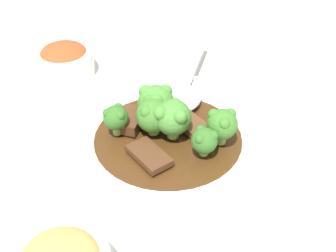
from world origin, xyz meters
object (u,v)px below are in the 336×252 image
object	(u,v)px
broccoli_floret_5	(222,124)
sauce_dish	(322,120)
beef_strip_0	(130,120)
broccoli_floret_0	(116,117)
broccoli_floret_4	(154,114)
broccoli_floret_1	(204,140)
broccoli_floret_3	(172,119)
main_plate	(168,141)
side_bowl_kimchi	(64,60)
beef_strip_1	(194,126)
serving_spoon	(184,93)
broccoli_floret_2	(156,102)
beef_strip_2	(149,155)

from	to	relation	value
broccoli_floret_5	sauce_dish	xyz separation A→B (m)	(0.10, -0.12, -0.04)
beef_strip_0	sauce_dish	bearing A→B (deg)	-67.55
broccoli_floret_0	broccoli_floret_4	distance (m)	0.05
broccoli_floret_1	broccoli_floret_3	size ratio (longest dim) A/B	0.71
main_plate	side_bowl_kimchi	xyz separation A→B (m)	(0.13, 0.21, 0.02)
broccoli_floret_5	side_bowl_kimchi	xyz separation A→B (m)	(0.12, 0.28, -0.02)
beef_strip_0	broccoli_floret_5	bearing A→B (deg)	-90.69
beef_strip_0	broccoli_floret_0	size ratio (longest dim) A/B	1.18
beef_strip_1	serving_spoon	bearing A→B (deg)	25.16
beef_strip_0	broccoli_floret_0	bearing A→B (deg)	156.17
broccoli_floret_1	broccoli_floret_2	size ratio (longest dim) A/B	0.74
beef_strip_2	broccoli_floret_5	size ratio (longest dim) A/B	1.36
broccoli_floret_3	sauce_dish	xyz separation A→B (m)	(0.11, -0.18, -0.04)
broccoli_floret_0	broccoli_floret_3	xyz separation A→B (m)	(0.01, -0.07, 0.01)
main_plate	serving_spoon	xyz separation A→B (m)	(0.09, 0.00, 0.02)
main_plate	beef_strip_0	distance (m)	0.06
broccoli_floret_2	beef_strip_0	bearing A→B (deg)	126.08
sauce_dish	broccoli_floret_2	bearing A→B (deg)	110.37
broccoli_floret_5	side_bowl_kimchi	bearing A→B (deg)	66.47
broccoli_floret_1	main_plate	bearing A→B (deg)	66.59
beef_strip_0	broccoli_floret_4	distance (m)	0.04
main_plate	broccoli_floret_2	size ratio (longest dim) A/B	6.09
beef_strip_2	broccoli_floret_0	world-z (taller)	broccoli_floret_0
sauce_dish	side_bowl_kimchi	bearing A→B (deg)	87.34
beef_strip_2	broccoli_floret_3	world-z (taller)	broccoli_floret_3
broccoli_floret_1	serving_spoon	bearing A→B (deg)	26.40
serving_spoon	broccoli_floret_3	bearing A→B (deg)	-173.65
main_plate	beef_strip_1	size ratio (longest dim) A/B	4.41
beef_strip_2	broccoli_floret_3	size ratio (longest dim) A/B	1.24
broccoli_floret_4	sauce_dish	size ratio (longest dim) A/B	0.68
broccoli_floret_1	broccoli_floret_5	xyz separation A→B (m)	(0.03, -0.02, 0.01)
beef_strip_2	broccoli_floret_5	world-z (taller)	broccoli_floret_5
beef_strip_2	broccoli_floret_4	distance (m)	0.06
beef_strip_0	beef_strip_2	size ratio (longest dim) A/B	0.75
side_bowl_kimchi	beef_strip_2	bearing A→B (deg)	-131.05
broccoli_floret_0	serving_spoon	world-z (taller)	broccoli_floret_0
broccoli_floret_5	side_bowl_kimchi	size ratio (longest dim) A/B	0.52
broccoli_floret_0	beef_strip_1	bearing A→B (deg)	-67.98
broccoli_floret_0	broccoli_floret_5	bearing A→B (deg)	-80.74
broccoli_floret_4	serving_spoon	distance (m)	0.09
broccoli_floret_0	serving_spoon	bearing A→B (deg)	-29.33
main_plate	sauce_dish	xyz separation A→B (m)	(0.11, -0.19, -0.00)
broccoli_floret_4	side_bowl_kimchi	bearing A→B (deg)	56.90
serving_spoon	sauce_dish	xyz separation A→B (m)	(0.02, -0.19, -0.02)
beef_strip_2	broccoli_floret_5	distance (m)	0.10
beef_strip_1	broccoli_floret_5	bearing A→B (deg)	-112.18
main_plate	broccoli_floret_1	xyz separation A→B (m)	(-0.02, -0.05, 0.03)
main_plate	broccoli_floret_4	bearing A→B (deg)	83.51
beef_strip_0	side_bowl_kimchi	xyz separation A→B (m)	(0.12, 0.16, -0.00)
main_plate	serving_spoon	bearing A→B (deg)	2.55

